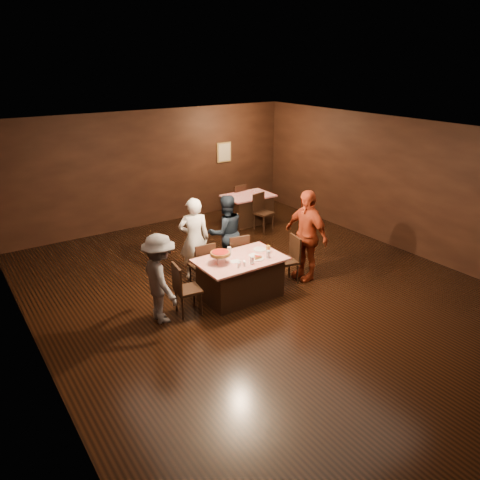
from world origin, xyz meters
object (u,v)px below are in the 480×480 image
Objects in this scene: chair_far_left at (202,264)px; chair_end_left at (188,289)px; chair_end_right at (286,260)px; glass_front_left at (252,260)px; diner_grey_knit at (160,279)px; glass_front_right at (268,254)px; chair_back_far at (236,200)px; main_table at (240,278)px; chair_back_near at (264,212)px; glass_amber at (268,249)px; diner_white_jacket at (194,239)px; diner_red_shirt at (306,235)px; diner_navy_hoodie at (226,233)px; chair_far_right at (236,255)px; back_table at (248,209)px; glass_back at (229,251)px; plate_empty at (260,249)px; pizza_stand at (220,254)px.

chair_far_left and chair_end_left have the same top height.
chair_end_right reaches higher than glass_front_left.
diner_grey_knit reaches higher than chair_end_left.
chair_back_far is at bearing 63.64° from glass_front_right.
chair_back_near is (2.55, 2.69, 0.09)m from main_table.
glass_amber is at bearing -72.89° from chair_end_right.
diner_white_jacket is 2.23m from diner_red_shirt.
diner_navy_hoodie is (1.56, 1.23, 0.33)m from chair_end_left.
chair_far_left and chair_far_right have the same top height.
glass_front_left is at bearing -141.11° from chair_back_near.
chair_back_near reaches higher than glass_amber.
diner_red_shirt is (1.93, -0.81, 0.45)m from chair_far_left.
main_table is 1.23× the size of back_table.
glass_amber is 0.74m from glass_back.
diner_navy_hoodie is 1.48m from glass_front_right.
diner_navy_hoodie is 11.54× the size of glass_front_left.
glass_back is at bearing 99.46° from main_table.
chair_far_right is 3.80× the size of plate_empty.
chair_back_far is (3.65, 3.99, 0.00)m from chair_end_left.
chair_end_left is at bearing 46.56° from diner_navy_hoodie.
chair_far_left is 0.51× the size of diner_red_shirt.
pizza_stand is (-1.93, 0.11, 0.02)m from diner_red_shirt.
chair_back_near is 6.79× the size of glass_front_right.
diner_red_shirt is (1.85, -1.24, 0.08)m from diner_white_jacket.
diner_navy_hoodie reaches higher than glass_front_right.
plate_empty is at bearing 152.17° from diner_white_jacket.
glass_amber is at bearing -136.64° from chair_back_near.
glass_front_right is (-0.01, -1.48, 0.03)m from diner_navy_hoodie.
glass_front_left is (1.15, -0.30, 0.37)m from chair_end_left.
plate_empty is (0.86, -1.03, -0.07)m from diner_white_jacket.
chair_back_far is at bearing 62.48° from plate_empty.
chair_back_far is 3.80× the size of plate_empty.
chair_end_right is at bearing -14.62° from glass_back.
back_table is 0.80× the size of diner_navy_hoodie.
chair_far_left is at bearing 37.32° from diner_navy_hoodie.
diner_navy_hoodie reaches higher than main_table.
pizza_stand is (-0.80, -0.70, 0.48)m from chair_far_right.
glass_amber is (0.15, 0.20, 0.00)m from glass_front_right.
main_table is 6.40× the size of plate_empty.
chair_back_far is 0.61× the size of diner_grey_knit.
diner_white_jacket is 1.08× the size of diner_grey_knit.
chair_far_left is 3.53m from chair_back_near.
back_table is at bearing -48.40° from diner_grey_knit.
diner_grey_knit is at bearing -79.55° from chair_end_right.
glass_back is at bearing 99.46° from glass_front_left.
back_table is 5.33m from diner_grey_knit.
glass_front_left is (-2.50, -2.99, 0.37)m from chair_back_near.
pizza_stand reaches higher than chair_end_right.
glass_front_right is at bearing -47.73° from glass_back.
chair_end_right is 6.79× the size of glass_front_right.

